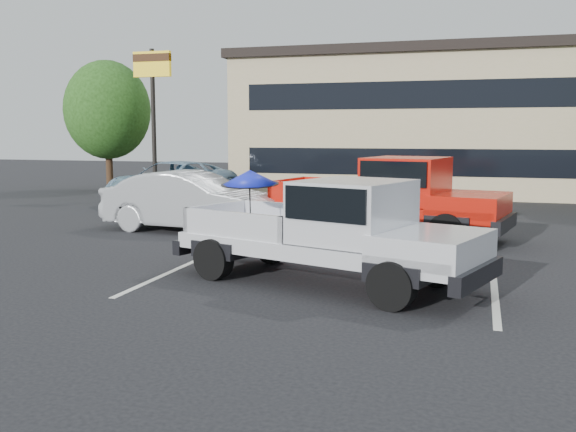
# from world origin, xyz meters

# --- Properties ---
(ground) EXTENTS (90.00, 90.00, 0.00)m
(ground) POSITION_xyz_m (0.00, 0.00, 0.00)
(ground) COLOR black
(ground) RESTS_ON ground
(stripe_left) EXTENTS (0.12, 5.00, 0.01)m
(stripe_left) POSITION_xyz_m (-3.00, 2.00, 0.00)
(stripe_left) COLOR silver
(stripe_left) RESTS_ON ground
(stripe_right) EXTENTS (0.12, 5.00, 0.01)m
(stripe_right) POSITION_xyz_m (3.00, 2.00, 0.00)
(stripe_right) COLOR silver
(stripe_right) RESTS_ON ground
(motel_building) EXTENTS (20.40, 8.40, 6.30)m
(motel_building) POSITION_xyz_m (2.00, 20.99, 3.21)
(motel_building) COLOR tan
(motel_building) RESTS_ON ground
(motel_sign) EXTENTS (1.60, 0.22, 6.00)m
(motel_sign) POSITION_xyz_m (-10.00, 14.00, 4.65)
(motel_sign) COLOR black
(motel_sign) RESTS_ON ground
(tree_left) EXTENTS (3.96, 3.96, 6.02)m
(tree_left) POSITION_xyz_m (-14.00, 17.00, 3.73)
(tree_left) COLOR #332114
(tree_left) RESTS_ON ground
(tree_back) EXTENTS (4.68, 4.68, 7.11)m
(tree_back) POSITION_xyz_m (6.00, 24.00, 4.41)
(tree_back) COLOR #332114
(tree_back) RESTS_ON ground
(silver_pickup) EXTENTS (6.02, 3.64, 2.06)m
(silver_pickup) POSITION_xyz_m (0.39, 1.45, 1.05)
(silver_pickup) COLOR black
(silver_pickup) RESTS_ON ground
(red_pickup) EXTENTS (6.59, 3.40, 2.07)m
(red_pickup) POSITION_xyz_m (0.73, 6.97, 1.13)
(red_pickup) COLOR black
(red_pickup) RESTS_ON ground
(silver_sedan) EXTENTS (5.10, 2.16, 1.64)m
(silver_sedan) POSITION_xyz_m (-4.83, 6.50, 0.82)
(silver_sedan) COLOR #A1A4A8
(silver_sedan) RESTS_ON ground
(blue_suv) EXTENTS (3.96, 6.20, 1.59)m
(blue_suv) POSITION_xyz_m (-8.69, 12.94, 0.80)
(blue_suv) COLOR #80A4BF
(blue_suv) RESTS_ON ground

